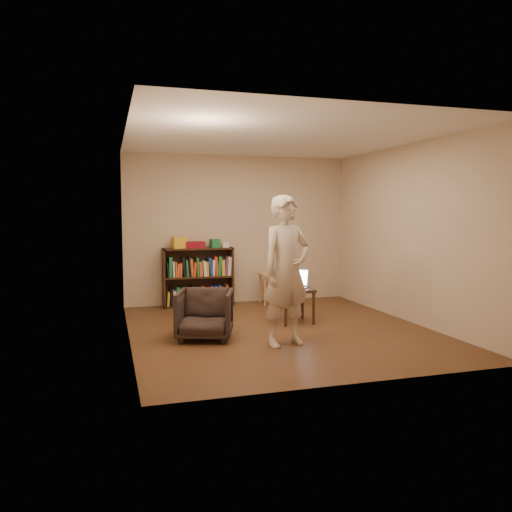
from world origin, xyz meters
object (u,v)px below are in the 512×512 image
object	(u,v)px
bookshelf	(198,280)
armchair	(205,314)
stool	(271,279)
laptop	(294,284)
person	(286,271)
side_table	(294,294)

from	to	relation	value
bookshelf	armchair	world-z (taller)	bookshelf
stool	armchair	xyz separation A→B (m)	(-1.57, -2.10, -0.12)
bookshelf	laptop	xyz separation A→B (m)	(1.13, -1.67, 0.13)
bookshelf	armchair	size ratio (longest dim) A/B	1.73
armchair	bookshelf	bearing A→B (deg)	99.97
stool	laptop	distance (m)	1.48
armchair	laptop	bearing A→B (deg)	41.18
stool	person	world-z (taller)	person
armchair	person	world-z (taller)	person
stool	person	distance (m)	2.78
side_table	laptop	distance (m)	0.16
bookshelf	person	distance (m)	2.95
bookshelf	side_table	xyz separation A→B (m)	(1.12, -1.72, -0.02)
side_table	laptop	size ratio (longest dim) A/B	1.05
bookshelf	stool	distance (m)	1.27
armchair	laptop	world-z (taller)	laptop
bookshelf	side_table	world-z (taller)	bookshelf
bookshelf	laptop	size ratio (longest dim) A/B	2.51
armchair	stool	bearing A→B (deg)	71.06
bookshelf	laptop	world-z (taller)	bookshelf
bookshelf	stool	size ratio (longest dim) A/B	2.23
stool	armchair	world-z (taller)	armchair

